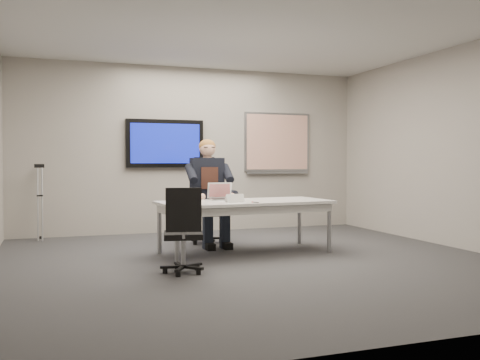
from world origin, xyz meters
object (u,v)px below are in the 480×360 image
object	(u,v)px
conference_table	(245,207)
laptop	(221,196)
seated_person	(211,203)
office_chair_far	(206,221)
office_chair_near	(183,247)

from	to	relation	value
conference_table	laptop	xyz separation A→B (m)	(-0.25, 0.23, 0.14)
conference_table	seated_person	xyz separation A→B (m)	(-0.24, 0.78, 0.01)
office_chair_far	office_chair_near	world-z (taller)	office_chair_far
office_chair_far	conference_table	bearing A→B (deg)	-64.36
laptop	conference_table	bearing A→B (deg)	-37.28
conference_table	office_chair_far	world-z (taller)	office_chair_far
conference_table	seated_person	distance (m)	0.81
office_chair_near	office_chair_far	bearing A→B (deg)	-100.50
conference_table	laptop	distance (m)	0.37
office_chair_far	seated_person	distance (m)	0.40
office_chair_near	laptop	world-z (taller)	office_chair_near
conference_table	office_chair_far	size ratio (longest dim) A/B	2.26
conference_table	office_chair_far	xyz separation A→B (m)	(-0.23, 1.04, -0.29)
office_chair_near	seated_person	distance (m)	1.96
seated_person	laptop	distance (m)	0.56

